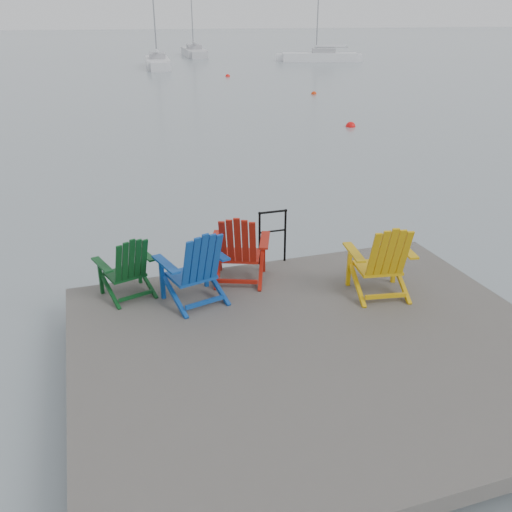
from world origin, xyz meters
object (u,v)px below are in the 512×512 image
object	(u,v)px
chair_blue	(195,266)
sailboat_mid	(194,53)
buoy_d	(228,76)
chair_red	(239,247)
handrail	(272,232)
chair_green	(127,266)
sailboat_near	(158,63)
sailboat_far	(320,58)
chair_yellow	(382,259)
buoy_c	(314,94)
buoy_a	(351,127)

from	to	relation	value
chair_blue	sailboat_mid	size ratio (longest dim) A/B	0.10
buoy_d	chair_red	bearing A→B (deg)	-104.95
chair_red	sailboat_mid	xyz separation A→B (m)	(11.62, 57.94, -0.70)
handrail	chair_green	size ratio (longest dim) A/B	0.95
sailboat_near	chair_red	bearing A→B (deg)	-90.29
chair_red	sailboat_far	bearing A→B (deg)	86.28
chair_yellow	sailboat_mid	bearing A→B (deg)	90.16
sailboat_mid	sailboat_far	distance (m)	15.73
chair_blue	sailboat_mid	xyz separation A→B (m)	(12.39, 58.40, -0.71)
chair_red	buoy_d	distance (m)	35.81
chair_blue	chair_red	distance (m)	0.90
handrail	sailboat_mid	size ratio (longest dim) A/B	0.08
chair_red	buoy_d	size ratio (longest dim) A/B	3.09
sailboat_near	chair_blue	bearing A→B (deg)	-91.20
handrail	sailboat_near	distance (m)	43.90
buoy_c	buoy_d	xyz separation A→B (m)	(-2.17, 11.36, 0.00)
chair_blue	buoy_d	size ratio (longest dim) A/B	3.12
buoy_c	chair_blue	bearing A→B (deg)	-117.20
chair_green	sailboat_near	world-z (taller)	sailboat_near
sailboat_mid	buoy_d	world-z (taller)	sailboat_mid
handrail	chair_red	xyz separation A→B (m)	(-0.70, -0.48, 0.01)
buoy_a	buoy_d	xyz separation A→B (m)	(0.51, 21.30, 0.00)
chair_red	buoy_d	xyz separation A→B (m)	(9.23, 34.58, -1.06)
chair_yellow	buoy_d	size ratio (longest dim) A/B	3.16
chair_yellow	sailboat_far	size ratio (longest dim) A/B	0.11
handrail	buoy_d	bearing A→B (deg)	75.94
chair_yellow	sailboat_near	distance (m)	45.35
handrail	chair_red	distance (m)	0.85
chair_red	sailboat_far	distance (m)	51.22
chair_red	buoy_a	world-z (taller)	chair_red
sailboat_mid	buoy_a	size ratio (longest dim) A/B	27.60
sailboat_mid	buoy_a	distance (m)	44.75
sailboat_near	sailboat_mid	distance (m)	15.16
handrail	sailboat_near	bearing A→B (deg)	83.90
chair_blue	buoy_a	bearing A→B (deg)	40.50
chair_blue	sailboat_near	world-z (taller)	sailboat_near
chair_blue	sailboat_near	bearing A→B (deg)	67.30
buoy_a	buoy_c	distance (m)	10.29
buoy_d	sailboat_far	bearing A→B (deg)	42.11
chair_blue	handrail	bearing A→B (deg)	17.95
sailboat_near	buoy_a	distance (m)	31.03
chair_red	buoy_a	distance (m)	15.92
chair_red	chair_blue	bearing A→B (deg)	-127.14
chair_red	sailboat_mid	bearing A→B (deg)	100.50
chair_red	buoy_d	bearing A→B (deg)	96.89
sailboat_mid	buoy_a	xyz separation A→B (m)	(-2.89, -44.66, -0.36)
chair_red	buoy_c	world-z (taller)	chair_red
handrail	buoy_c	size ratio (longest dim) A/B	2.80
sailboat_mid	buoy_c	size ratio (longest dim) A/B	35.38
chair_blue	chair_yellow	bearing A→B (deg)	-28.14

